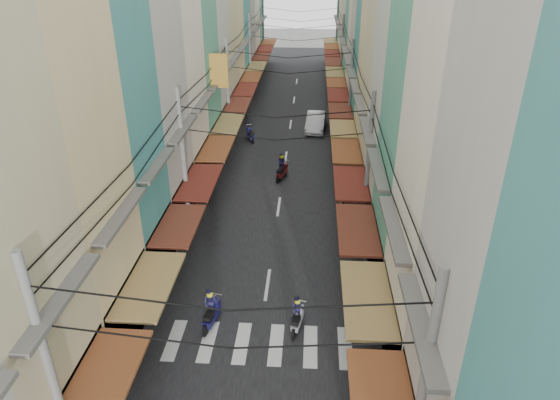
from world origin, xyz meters
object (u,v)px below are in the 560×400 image
at_px(white_car, 316,130).
at_px(market_umbrella, 425,250).
at_px(bicycle, 430,305).
at_px(traffic_sign, 367,230).

relative_size(white_car, market_umbrella, 2.11).
relative_size(bicycle, traffic_sign, 0.54).
relative_size(bicycle, market_umbrella, 0.58).
xyz_separation_m(white_car, market_umbrella, (4.91, -22.53, 2.20)).
distance_m(white_car, market_umbrella, 23.16).
distance_m(bicycle, traffic_sign, 4.62).
bearing_deg(market_umbrella, white_car, 102.30).
xyz_separation_m(white_car, traffic_sign, (2.52, -20.49, 1.95)).
distance_m(market_umbrella, traffic_sign, 3.16).
height_order(bicycle, market_umbrella, market_umbrella).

